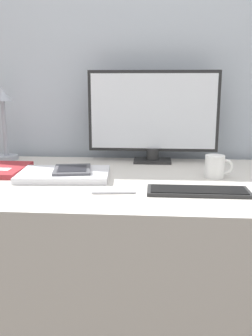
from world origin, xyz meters
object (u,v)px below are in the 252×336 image
at_px(desk_lamp, 4,118).
at_px(notebook, 1,170).
at_px(monitor, 153,115).
at_px(laptop, 64,174).
at_px(ereader, 72,169).
at_px(coffee_mug, 215,166).
at_px(pen, 114,193).
at_px(keyboard, 198,191).

distance_m(desk_lamp, notebook, 0.32).
distance_m(monitor, desk_lamp, 0.68).
bearing_deg(laptop, ereader, 27.06).
height_order(monitor, coffee_mug, monitor).
bearing_deg(desk_lamp, pen, -42.62).
height_order(keyboard, notebook, notebook).
xyz_separation_m(desk_lamp, notebook, (0.08, -0.25, -0.18)).
bearing_deg(coffee_mug, monitor, 131.53).
bearing_deg(keyboard, monitor, 107.39).
distance_m(monitor, pen, 0.56).
bearing_deg(pen, desk_lamp, 137.38).
height_order(monitor, laptop, monitor).
distance_m(laptop, pen, 0.29).
xyz_separation_m(keyboard, ereader, (-0.45, 0.18, 0.02)).
distance_m(desk_lamp, pen, 0.78).
xyz_separation_m(monitor, pen, (-0.12, -0.51, -0.21)).
distance_m(ereader, notebook, 0.31).
distance_m(notebook, coffee_mug, 0.84).
xyz_separation_m(keyboard, notebook, (-0.75, 0.24, 0.00)).
bearing_deg(pen, laptop, 136.36).
bearing_deg(keyboard, notebook, 162.50).
relative_size(keyboard, laptop, 0.94).
bearing_deg(ereader, desk_lamp, 141.50).
bearing_deg(coffee_mug, keyboard, -112.10).
xyz_separation_m(monitor, coffee_mug, (0.24, -0.27, -0.17)).
bearing_deg(coffee_mug, laptop, -175.66).
relative_size(laptop, desk_lamp, 1.07).
height_order(monitor, desk_lamp, monitor).
height_order(monitor, keyboard, monitor).
height_order(notebook, coffee_mug, coffee_mug).
relative_size(monitor, coffee_mug, 5.44).
bearing_deg(notebook, desk_lamp, 107.38).
bearing_deg(notebook, monitor, 22.09).
distance_m(keyboard, notebook, 0.79).
relative_size(desk_lamp, coffee_mug, 3.10).
bearing_deg(pen, notebook, 151.02).
bearing_deg(keyboard, desk_lamp, 149.71).
bearing_deg(desk_lamp, coffee_mug, -16.50).
bearing_deg(ereader, monitor, 44.53).
bearing_deg(keyboard, laptop, 160.49).
xyz_separation_m(keyboard, desk_lamp, (-0.83, 0.48, 0.19)).
distance_m(keyboard, coffee_mug, 0.23).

